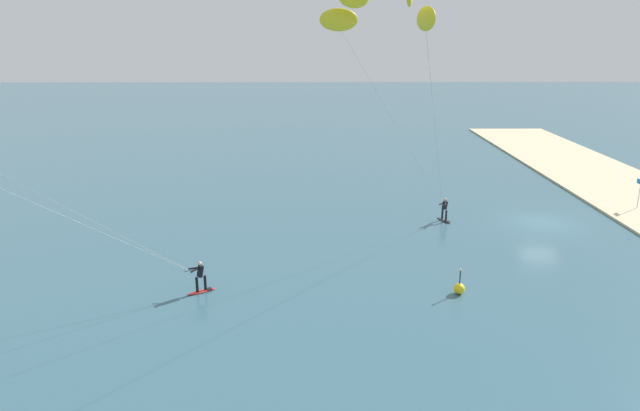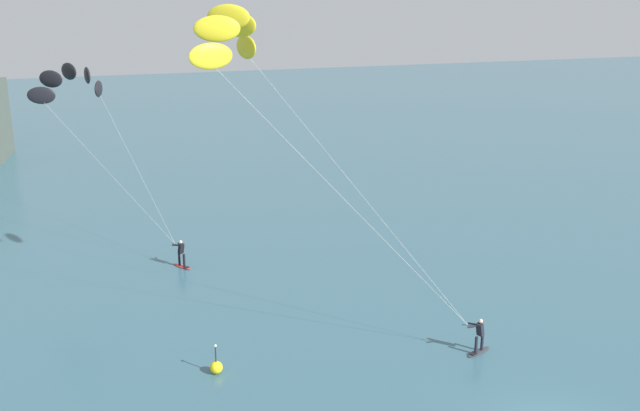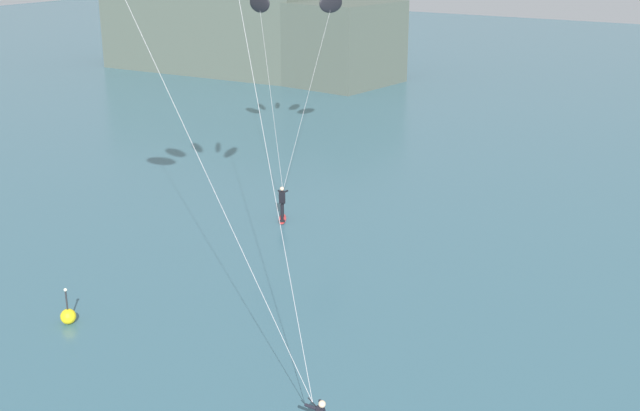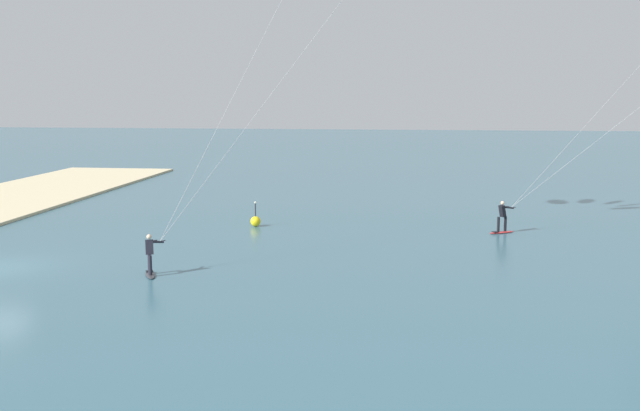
% 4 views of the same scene
% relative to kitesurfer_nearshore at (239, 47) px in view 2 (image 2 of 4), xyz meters
% --- Properties ---
extents(kitesurfer_nearshore, '(12.81, 9.37, 15.35)m').
position_rel_kitesurfer_nearshore_xyz_m(kitesurfer_nearshore, '(0.00, 0.00, 0.00)').
color(kitesurfer_nearshore, '#333338').
rests_on(kitesurfer_nearshore, ground).
extents(kitesurfer_mid_water, '(8.67, 12.19, 11.23)m').
position_rel_kitesurfer_nearshore_xyz_m(kitesurfer_mid_water, '(-7.12, 18.32, -3.93)').
color(kitesurfer_mid_water, red).
rests_on(kitesurfer_mid_water, ground).
extents(marker_buoy, '(0.56, 0.56, 1.38)m').
position_rel_kitesurfer_nearshore_xyz_m(marker_buoy, '(-2.24, -3.96, -13.25)').
color(marker_buoy, yellow).
rests_on(marker_buoy, ground).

